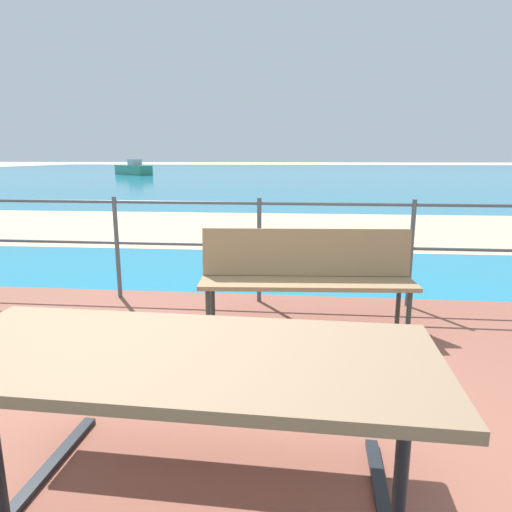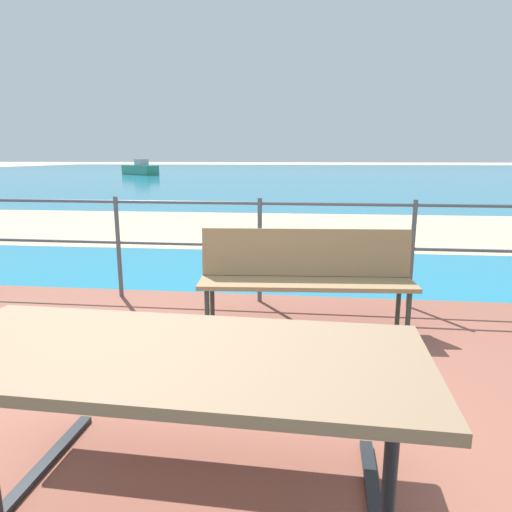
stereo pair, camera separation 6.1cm
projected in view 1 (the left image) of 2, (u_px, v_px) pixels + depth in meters
ground_plane at (216, 453)px, 2.35m from camera, size 240.00×240.00×0.00m
patio_paving at (216, 448)px, 2.35m from camera, size 6.40×5.20×0.06m
sea_water at (299, 173)px, 41.21m from camera, size 90.00×90.00×0.01m
beach_strip at (282, 228)px, 9.76m from camera, size 54.06×5.65×0.01m
picnic_table at (183, 402)px, 1.60m from camera, size 1.81×1.48×0.79m
park_bench at (306, 270)px, 3.82m from camera, size 1.80×0.54×0.85m
railing_fence at (259, 237)px, 4.50m from camera, size 5.94×0.04×1.05m
boat_near at (133, 169)px, 37.87m from camera, size 4.20×3.77×1.29m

